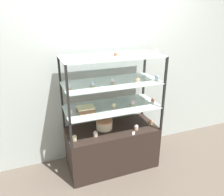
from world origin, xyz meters
name	(u,v)px	position (x,y,z in m)	size (l,w,h in m)	color
ground_plane	(112,164)	(0.00, 0.00, 0.00)	(20.00, 20.00, 0.00)	brown
back_wall	(101,65)	(0.00, 0.41, 1.30)	(8.00, 0.05, 2.60)	#A8B2AD
display_base	(112,147)	(0.00, 0.00, 0.28)	(1.15, 0.52, 0.56)	black
display_riser_lower	(112,108)	(0.00, 0.00, 0.85)	(1.15, 0.52, 0.31)	black
display_riser_middle	(112,84)	(0.00, 0.00, 1.16)	(1.15, 0.52, 0.31)	black
display_riser_upper	(112,58)	(0.00, 0.00, 1.47)	(1.15, 0.52, 0.31)	black
layer_cake_centerpiece	(104,124)	(-0.09, 0.03, 0.62)	(0.21, 0.21, 0.12)	beige
sheet_cake_frosted	(86,109)	(-0.34, -0.04, 0.90)	(0.19, 0.16, 0.06)	brown
cupcake_0	(75,138)	(-0.50, -0.11, 0.60)	(0.05, 0.05, 0.07)	#CCB28C
cupcake_1	(96,134)	(-0.25, -0.11, 0.60)	(0.05, 0.05, 0.07)	#CCB28C
cupcake_2	(136,127)	(0.27, -0.14, 0.60)	(0.05, 0.05, 0.07)	#CCB28C
cupcake_3	(150,122)	(0.51, -0.08, 0.60)	(0.05, 0.05, 0.07)	#CCB28C
price_tag_0	(133,133)	(0.19, -0.24, 0.59)	(0.04, 0.00, 0.04)	white
cupcake_4	(70,113)	(-0.52, -0.06, 0.90)	(0.05, 0.05, 0.06)	white
cupcake_5	(113,106)	(0.00, -0.06, 0.90)	(0.05, 0.05, 0.06)	#CCB28C
cupcake_6	(133,103)	(0.25, -0.06, 0.90)	(0.05, 0.05, 0.06)	#CCB28C
cupcake_7	(153,101)	(0.51, -0.09, 0.90)	(0.05, 0.05, 0.06)	white
price_tag_1	(103,115)	(-0.20, -0.24, 0.89)	(0.04, 0.00, 0.04)	white
cupcake_8	(69,87)	(-0.52, -0.07, 1.21)	(0.05, 0.05, 0.06)	#CCB28C
cupcake_9	(93,84)	(-0.26, -0.07, 1.21)	(0.05, 0.05, 0.06)	#CCB28C
cupcake_10	(113,81)	(-0.01, -0.04, 1.21)	(0.05, 0.05, 0.06)	#CCB28C
cupcake_11	(138,80)	(0.27, -0.13, 1.21)	(0.05, 0.05, 0.06)	beige
cupcake_12	(157,78)	(0.52, -0.13, 1.21)	(0.05, 0.05, 0.06)	beige
price_tag_2	(136,84)	(0.19, -0.24, 1.20)	(0.04, 0.00, 0.04)	white
cupcake_13	(68,58)	(-0.51, -0.11, 1.52)	(0.05, 0.05, 0.06)	beige
cupcake_14	(116,55)	(-0.01, -0.13, 1.52)	(0.05, 0.05, 0.06)	white
cupcake_15	(156,51)	(0.52, -0.09, 1.52)	(0.05, 0.05, 0.06)	white
price_tag_3	(93,60)	(-0.29, -0.24, 1.51)	(0.04, 0.00, 0.04)	white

